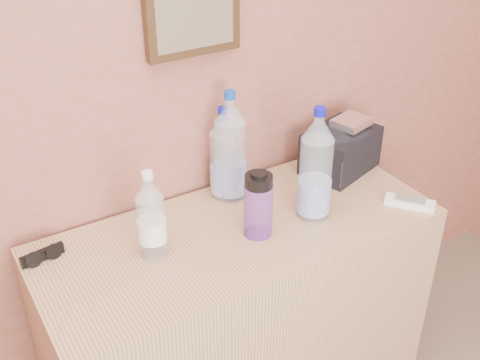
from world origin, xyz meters
name	(u,v)px	position (x,y,z in m)	size (l,w,h in m)	color
picture_frame	(193,13)	(0.40, 1.98, 1.40)	(0.30, 0.03, 0.25)	#382311
dresser	(239,322)	(0.40, 1.72, 0.40)	(1.27, 0.53, 0.79)	tan
pet_large_b	(223,158)	(0.46, 1.91, 0.93)	(0.09, 0.09, 0.32)	silver
pet_large_c	(230,152)	(0.47, 1.90, 0.96)	(0.10, 0.10, 0.38)	silver
pet_large_d	(316,170)	(0.64, 1.66, 0.96)	(0.10, 0.10, 0.37)	silver
pet_small	(151,219)	(0.12, 1.74, 0.91)	(0.08, 0.08, 0.28)	white
nalgene_bottle	(258,204)	(0.43, 1.67, 0.90)	(0.09, 0.09, 0.22)	purple
sunglasses	(42,255)	(-0.17, 1.88, 0.81)	(0.13, 0.05, 0.03)	black
ac_remote	(410,203)	(0.95, 1.54, 0.80)	(0.16, 0.05, 0.02)	silver
toiletry_bag	(341,148)	(0.90, 1.85, 0.88)	(0.26, 0.19, 0.18)	black
foil_packet	(351,122)	(0.92, 1.83, 0.98)	(0.12, 0.10, 0.03)	silver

